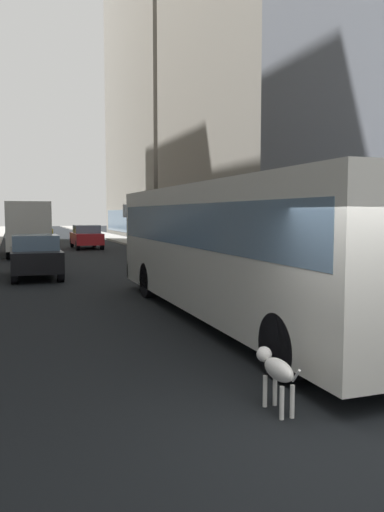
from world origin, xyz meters
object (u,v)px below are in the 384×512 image
at_px(car_black_suv, 35,256).
at_px(box_truck, 27,226).
at_px(dalmatian_dog, 276,370).
at_px(car_yellow_taxi, 41,231).
at_px(transit_bus, 236,242).
at_px(car_red_coupe, 86,237).

relative_size(car_black_suv, box_truck, 0.56).
distance_m(car_black_suv, dalmatian_dog, 14.72).
distance_m(car_yellow_taxi, box_truck, 16.44).
bearing_deg(transit_bus, dalmatian_dog, -109.14).
bearing_deg(transit_bus, car_black_suv, 112.97).
distance_m(car_red_coupe, dalmatian_dog, 29.99).
xyz_separation_m(car_yellow_taxi, dalmatian_dog, (0.63, -41.89, -0.31)).
relative_size(car_black_suv, dalmatian_dog, 4.40).
bearing_deg(dalmatian_dog, box_truck, 94.98).
bearing_deg(car_black_suv, box_truck, 90.00).
bearing_deg(dalmatian_dog, car_black_suv, 98.70).
height_order(car_black_suv, car_yellow_taxi, same).
distance_m(car_black_suv, car_red_coupe, 15.90).
xyz_separation_m(transit_bus, dalmatian_dog, (-1.77, -5.11, -1.26)).
xyz_separation_m(transit_bus, box_truck, (-4.00, 20.44, -0.11)).
relative_size(transit_bus, car_black_suv, 2.72).
xyz_separation_m(car_red_coupe, car_yellow_taxi, (-2.40, 11.95, 0.00)).
bearing_deg(car_yellow_taxi, dalmatian_dog, -89.14).
height_order(car_black_suv, dalmatian_dog, car_black_suv).
distance_m(transit_bus, car_red_coupe, 24.85).
relative_size(transit_bus, dalmatian_dog, 11.98).
distance_m(car_red_coupe, car_yellow_taxi, 12.19).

